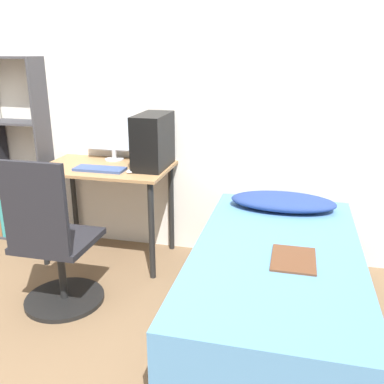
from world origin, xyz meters
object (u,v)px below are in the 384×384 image
Objects in this scene: office_chair at (54,253)px; bed at (275,288)px; keyboard at (100,169)px; bookshelf at (5,156)px; pc_tower at (153,141)px; monitor at (113,135)px.

bed is (1.39, 0.13, -0.14)m from office_chair.
bookshelf is at bearing 163.83° from keyboard.
pc_tower reaches higher than bed.
bookshelf reaches higher than keyboard.
pc_tower is at bearing -4.65° from bookshelf.
pc_tower is (1.41, -0.11, 0.23)m from bookshelf.
bookshelf is 4.12× the size of keyboard.
office_chair is at bearing -43.32° from bookshelf.
pc_tower is at bearing 64.23° from office_chair.
monitor is (1.02, 0.02, 0.23)m from bookshelf.
bed is at bearing -20.92° from keyboard.
office_chair is 2.69× the size of keyboard.
bed is 1.77m from monitor.
office_chair reaches higher than keyboard.
pc_tower is (0.36, 0.19, 0.19)m from keyboard.
pc_tower reaches higher than monitor.
bed is (2.40, -0.82, -0.49)m from bookshelf.
bookshelf is 1.05m from monitor.
pc_tower is at bearing 27.56° from keyboard.
office_chair is 1.09m from pc_tower.
pc_tower is at bearing -19.60° from monitor.
monitor is at bearing 1.28° from bookshelf.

